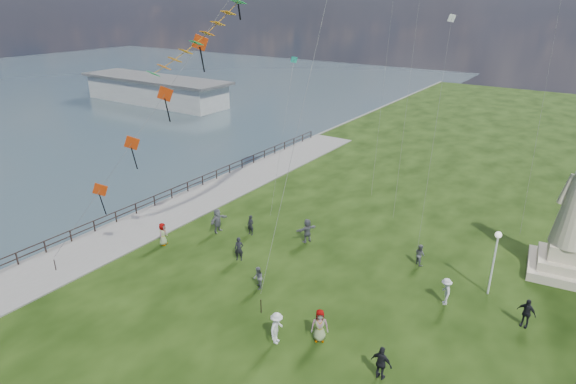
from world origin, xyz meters
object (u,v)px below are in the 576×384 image
Objects in this scene: statue at (573,229)px; person_0 at (239,249)px; person_1 at (258,278)px; person_5 at (218,220)px; person_8 at (446,291)px; person_6 at (251,225)px; person_3 at (381,363)px; pier_pavilion at (155,90)px; person_7 at (420,255)px; person_9 at (526,313)px; lamppost at (496,250)px; person_11 at (307,230)px; person_2 at (277,328)px; person_4 at (320,325)px; person_10 at (163,234)px.

person_0 is at bearing -157.55° from statue.
person_1 is at bearing -147.86° from statue.
person_8 is at bearing -87.86° from person_5.
statue is at bearing -0.19° from person_0.
person_6 is (-20.48, -7.09, -2.45)m from statue.
person_3 is 1.13× the size of person_6.
pier_pavilion reaches higher than person_7.
person_3 is 9.50m from person_9.
lamppost is 2.86× the size of person_1.
person_9 reaches higher than person_8.
person_3 is at bearing -112.68° from person_5.
statue reaches higher than person_11.
person_11 is (4.18, 1.43, 0.12)m from person_6.
lamppost is 14.33m from person_1.
lamppost is 17.23m from person_6.
person_1 is 11.25m from person_8.
person_2 is 0.97× the size of person_4.
pier_pavilion reaches higher than person_2.
person_3 is at bearing 31.80° from person_1.
person_3 is 1.20× the size of person_7.
person_8 is (13.36, 2.81, -0.00)m from person_0.
person_0 is (47.62, -35.02, -0.99)m from pier_pavilion.
person_10 is at bearing 58.35° from person_7.
person_3 reaches higher than person_1.
pier_pavilion is 16.43× the size of person_11.
person_8 is (60.98, -32.21, -0.99)m from pier_pavilion.
person_7 is (1.67, 10.52, -0.18)m from person_4.
person_4 is at bearing 61.17° from person_11.
lamppost reaches higher than person_11.
person_4 is 0.98× the size of person_5.
lamppost reaches higher than person_0.
person_7 is at bearing 1.63° from person_0.
statue reaches higher than person_4.
person_2 is 1.01× the size of person_3.
statue is 7.84m from person_9.
person_3 is (9.47, -2.85, 0.16)m from person_1.
lamppost is at bearing -130.78° from statue.
person_2 is 0.99× the size of person_11.
person_7 is (7.31, 8.44, 0.01)m from person_1.
lamppost is 2.50× the size of person_8.
person_10 is 10.58m from person_11.
lamppost is 13.79m from person_2.
person_0 is 3.82m from person_1.
person_3 is 0.99× the size of person_11.
person_5 is at bearing -46.06° from person_10.
pier_pavilion is 17.65× the size of person_0.
person_0 reaches higher than person_1.
person_11 is at bearing -128.00° from person_8.
person_5 is 1.04× the size of person_11.
pier_pavilion is 16.14× the size of person_4.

